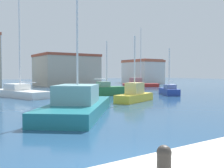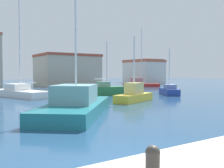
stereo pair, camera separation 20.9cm
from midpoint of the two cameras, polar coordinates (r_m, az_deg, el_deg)
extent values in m
plane|color=navy|center=(31.75, 4.03, -2.19)|extent=(160.00, 160.00, 0.00)
cylinder|color=#38332D|center=(4.38, 9.90, -17.17)|extent=(0.23, 0.23, 0.42)
sphere|color=#38332D|center=(4.32, 9.92, -14.55)|extent=(0.24, 0.24, 0.24)
cube|color=gold|center=(23.36, 4.69, -3.02)|extent=(4.86, 3.23, 0.69)
cube|color=#DFCD77|center=(23.31, 4.72, -0.95)|extent=(1.93, 1.70, 1.00)
cylinder|color=silver|center=(23.27, 4.71, 4.17)|extent=(0.12, 0.12, 5.16)
cube|color=#28703D|center=(29.78, -1.35, -1.55)|extent=(4.64, 1.69, 0.98)
cube|color=gray|center=(29.51, -2.13, -0.06)|extent=(1.31, 1.12, 0.60)
cylinder|color=silver|center=(29.73, -1.35, 4.37)|extent=(0.12, 0.12, 5.17)
cylinder|color=silver|center=(29.31, -2.74, 1.10)|extent=(1.61, 0.12, 0.08)
cube|color=#B22823|center=(48.11, 6.16, -0.26)|extent=(6.60, 4.68, 0.60)
cube|color=#C4716E|center=(47.91, 5.09, 0.73)|extent=(2.56, 2.26, 1.06)
cylinder|color=silver|center=(48.16, 6.19, 6.19)|extent=(0.12, 0.12, 10.22)
cube|color=white|center=(29.72, -19.62, -1.97)|extent=(4.58, 8.81, 0.70)
cube|color=silver|center=(30.28, -20.28, -0.60)|extent=(2.46, 2.86, 0.68)
cylinder|color=silver|center=(29.79, -19.77, 8.13)|extent=(0.12, 0.12, 9.78)
cylinder|color=silver|center=(28.33, -18.14, 0.37)|extent=(0.88, 2.88, 0.08)
cube|color=gray|center=(36.78, -2.39, -1.13)|extent=(5.19, 2.05, 0.54)
cube|color=#ADB0B5|center=(36.76, -2.35, -0.30)|extent=(1.66, 1.18, 0.52)
cube|color=#233D93|center=(31.46, 12.17, -1.62)|extent=(3.41, 4.38, 0.72)
cube|color=#6E7DB1|center=(31.03, 12.37, -0.55)|extent=(1.79, 1.97, 0.50)
cylinder|color=silver|center=(31.39, 12.21, 3.33)|extent=(0.12, 0.12, 4.71)
cylinder|color=silver|center=(30.67, 12.55, 0.63)|extent=(0.82, 1.31, 0.08)
cube|color=#1E707A|center=(16.21, -7.90, -5.37)|extent=(7.93, 8.85, 0.74)
cube|color=#6B9CA2|center=(15.88, -8.11, -2.17)|extent=(3.68, 3.80, 1.11)
cylinder|color=silver|center=(17.65, -6.73, -0.58)|extent=(2.01, 2.48, 0.08)
cube|color=#B2A893|center=(55.03, -10.12, 2.79)|extent=(11.34, 9.72, 5.85)
cube|color=#9E4733|center=(55.14, -10.14, 6.09)|extent=(11.57, 9.91, 0.50)
cube|color=beige|center=(63.11, 6.61, 2.41)|extent=(6.23, 8.82, 5.06)
cube|color=#B25B42|center=(63.16, 6.62, 4.93)|extent=(6.35, 9.00, 0.50)
cube|color=tan|center=(70.71, 6.42, 2.63)|extent=(6.17, 9.82, 5.59)
cube|color=brown|center=(70.78, 6.43, 5.09)|extent=(6.29, 10.02, 0.50)
camera|label=1|loc=(0.10, -90.20, -0.01)|focal=41.79mm
camera|label=2|loc=(0.10, 89.80, 0.01)|focal=41.79mm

